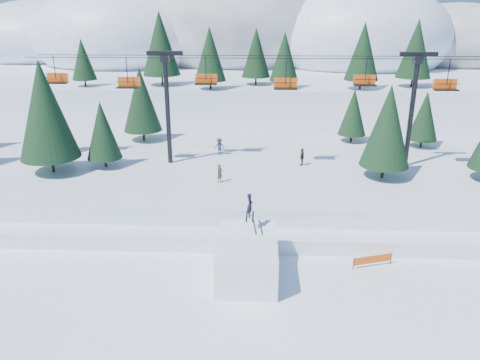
{
  "coord_description": "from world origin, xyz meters",
  "views": [
    {
      "loc": [
        -0.36,
        -24.02,
        16.14
      ],
      "look_at": [
        -1.79,
        6.0,
        5.2
      ],
      "focal_mm": 35.0,
      "sensor_mm": 36.0,
      "label": 1
    }
  ],
  "objects_px": {
    "jump_kicker": "(247,261)",
    "banner_near": "(373,260)",
    "chairlift": "(276,91)",
    "banner_far": "(439,247)"
  },
  "relations": [
    {
      "from": "jump_kicker",
      "to": "chairlift",
      "type": "bearing_deg",
      "value": 82.9
    },
    {
      "from": "jump_kicker",
      "to": "banner_near",
      "type": "relative_size",
      "value": 1.95
    },
    {
      "from": "jump_kicker",
      "to": "banner_near",
      "type": "bearing_deg",
      "value": 13.44
    },
    {
      "from": "jump_kicker",
      "to": "chairlift",
      "type": "relative_size",
      "value": 0.12
    },
    {
      "from": "jump_kicker",
      "to": "banner_near",
      "type": "distance_m",
      "value": 8.56
    },
    {
      "from": "chairlift",
      "to": "banner_near",
      "type": "relative_size",
      "value": 16.87
    },
    {
      "from": "banner_far",
      "to": "chairlift",
      "type": "bearing_deg",
      "value": 132.42
    },
    {
      "from": "chairlift",
      "to": "banner_near",
      "type": "distance_m",
      "value": 17.91
    },
    {
      "from": "chairlift",
      "to": "banner_far",
      "type": "distance_m",
      "value": 18.85
    },
    {
      "from": "banner_near",
      "to": "jump_kicker",
      "type": "bearing_deg",
      "value": -166.56
    }
  ]
}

